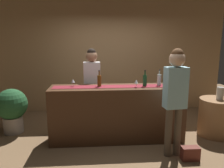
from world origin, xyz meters
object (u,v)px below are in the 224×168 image
Objects in this scene: customer_sipping at (175,91)px; wine_bottle_clear at (159,80)px; bartender at (92,80)px; potted_plant_tall at (12,108)px; vase_on_side_table at (220,93)px; handbag at (190,153)px; wine_bottle_amber at (99,81)px; wine_glass_mid_counter at (136,82)px; round_side_table at (216,117)px; wine_bottle_green at (145,80)px; wine_glass_near_customer at (73,81)px.

wine_bottle_clear is at bearing 87.94° from customer_sipping.
potted_plant_tall is at bearing 0.41° from bartender.
vase_on_side_table is (2.48, -0.56, -0.20)m from bartender.
handbag is (-0.93, -0.87, -0.75)m from vase_on_side_table.
wine_bottle_clear is 1.40m from handbag.
wine_bottle_amber is 0.68m from wine_glass_mid_counter.
round_side_table is at bearing -0.46° from wine_bottle_clear.
wine_bottle_amber is 1.37m from customer_sipping.
potted_plant_tall is 3.47m from handbag.
wine_bottle_clear is (0.28, 0.05, 0.00)m from wine_bottle_green.
bartender is 1.71m from potted_plant_tall.
potted_plant_tall is 3.27× the size of handbag.
round_side_table is (1.14, 0.71, -0.72)m from customer_sipping.
potted_plant_tall is at bearing 171.69° from wine_bottle_clear.
wine_bottle_amber is 0.33× the size of potted_plant_tall.
wine_bottle_green is at bearing -10.30° from potted_plant_tall.
bartender is (0.34, 0.53, -0.08)m from wine_glass_near_customer.
wine_bottle_clear is at bearing 179.54° from round_side_table.
round_side_table is (2.79, -0.02, -0.77)m from wine_glass_near_customer.
wine_bottle_clear is 0.73m from customer_sipping.
round_side_table is at bearing 0.17° from wine_bottle_amber.
potted_plant_tall reaches higher than handbag.
round_side_table is 0.81× the size of potted_plant_tall.
wine_glass_mid_counter is 0.51× the size of handbag.
wine_bottle_amber is 2.10× the size of wine_glass_near_customer.
bartender reaches higher than wine_bottle_amber.
wine_bottle_clear reaches higher than wine_glass_mid_counter.
wine_bottle_clear is (1.12, 0.02, 0.00)m from wine_bottle_amber.
wine_glass_mid_counter is at bearing -175.67° from vase_on_side_table.
wine_bottle_clear is 2.99m from potted_plant_tall.
potted_plant_tall is (-1.29, 0.41, -0.61)m from wine_glass_near_customer.
customer_sipping is 1.92× the size of potted_plant_tall.
vase_on_side_table is 1.48m from handbag.
customer_sipping is 3.21m from potted_plant_tall.
vase_on_side_table is (2.34, -0.00, -0.28)m from wine_bottle_amber.
round_side_table is at bearing 158.35° from vase_on_side_table.
wine_glass_near_customer reaches higher than round_side_table.
wine_bottle_clear reaches higher than vase_on_side_table.
wine_bottle_amber reaches higher than round_side_table.
bartender reaches higher than wine_glass_near_customer.
wine_bottle_amber is 0.41× the size of round_side_table.
wine_bottle_green is 1.45m from handbag.
potted_plant_tall is (-2.43, 0.57, -0.61)m from wine_glass_mid_counter.
potted_plant_tall is (-4.08, 0.43, 0.16)m from round_side_table.
bartender is 7.11× the size of vase_on_side_table.
bartender reaches higher than wine_glass_mid_counter.
wine_glass_mid_counter reaches higher than handbag.
wine_bottle_amber is 1.92m from potted_plant_tall.
bartender is (-0.14, 0.55, -0.09)m from wine_bottle_amber.
round_side_table is at bearing 1.64° from wine_bottle_green.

